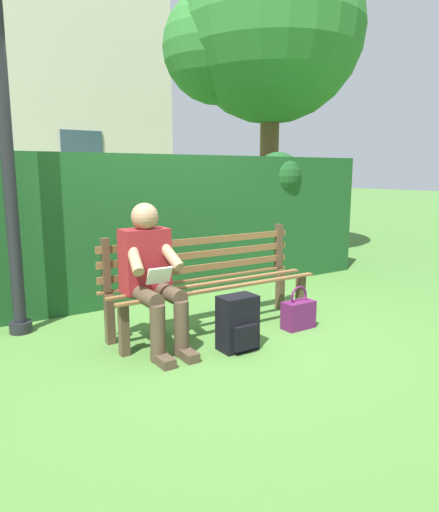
{
  "coord_description": "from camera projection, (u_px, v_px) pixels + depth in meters",
  "views": [
    {
      "loc": [
        2.2,
        3.44,
        1.41
      ],
      "look_at": [
        0.0,
        0.1,
        0.69
      ],
      "focal_mm": 32.86,
      "sensor_mm": 36.0,
      "label": 1
    }
  ],
  "objects": [
    {
      "name": "person_seated",
      "position": [
        152.0,
        273.0,
        3.73
      ],
      "size": [
        0.44,
        0.73,
        1.17
      ],
      "color": "maroon",
      "rests_on": "ground"
    },
    {
      "name": "park_bench",
      "position": [
        209.0,
        279.0,
        4.25
      ],
      "size": [
        2.0,
        0.46,
        0.88
      ],
      "color": "#4C3828",
      "rests_on": "ground"
    },
    {
      "name": "hedge_backdrop",
      "position": [
        157.0,
        223.0,
        5.4
      ],
      "size": [
        5.78,
        0.76,
        1.66
      ],
      "color": "#19471E",
      "rests_on": "ground"
    },
    {
      "name": "handbag",
      "position": [
        298.0,
        314.0,
        4.25
      ],
      "size": [
        0.3,
        0.15,
        0.4
      ],
      "color": "#59194C",
      "rests_on": "ground"
    },
    {
      "name": "backpack",
      "position": [
        238.0,
        323.0,
        3.73
      ],
      "size": [
        0.3,
        0.27,
        0.44
      ],
      "color": "black",
      "rests_on": "ground"
    },
    {
      "name": "tree",
      "position": [
        262.0,
        33.0,
        7.56
      ],
      "size": [
        3.13,
        2.98,
        5.17
      ],
      "color": "brown",
      "rests_on": "ground"
    },
    {
      "name": "ground",
      "position": [
        213.0,
        328.0,
        4.27
      ],
      "size": [
        60.0,
        60.0,
        0.0
      ],
      "primitive_type": "plane",
      "color": "#477533"
    },
    {
      "name": "lamp_post",
      "position": [
        2.0,
        85.0,
        3.79
      ],
      "size": [
        0.32,
        0.32,
        3.16
      ],
      "color": "black",
      "rests_on": "ground"
    }
  ]
}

